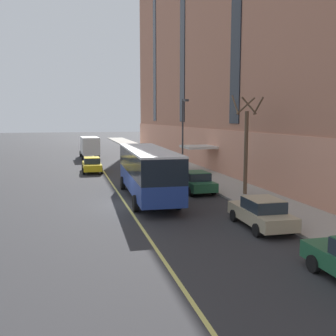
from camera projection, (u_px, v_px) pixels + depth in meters
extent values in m
plane|color=#303033|center=(129.00, 205.00, 25.13)|extent=(260.00, 260.00, 0.00)
cube|color=#ADA89E|center=(237.00, 189.00, 30.16)|extent=(4.07, 160.00, 0.15)
cube|color=tan|center=(281.00, 166.00, 27.49)|extent=(0.14, 110.00, 4.40)
cube|color=silver|center=(199.00, 147.00, 39.84)|extent=(3.20, 3.40, 0.24)
cube|color=#1E232B|center=(183.00, 32.00, 49.49)|extent=(0.10, 2.00, 22.44)
cube|color=#1E232B|center=(155.00, 53.00, 65.35)|extent=(0.10, 2.00, 22.44)
cube|color=navy|center=(148.00, 181.00, 26.80)|extent=(2.99, 11.68, 1.22)
cube|color=black|center=(148.00, 162.00, 26.63)|extent=(3.00, 11.68, 1.49)
cube|color=white|center=(147.00, 150.00, 26.53)|extent=(3.02, 11.68, 0.12)
cube|color=#19232D|center=(136.00, 156.00, 32.30)|extent=(2.39, 0.16, 1.12)
cube|color=orange|center=(136.00, 147.00, 32.22)|extent=(1.82, 0.12, 0.28)
cube|color=black|center=(136.00, 176.00, 32.54)|extent=(2.54, 0.21, 0.24)
cube|color=white|center=(125.00, 174.00, 32.31)|extent=(0.28, 0.07, 0.18)
cube|color=white|center=(147.00, 173.00, 32.70)|extent=(0.28, 0.07, 0.18)
cylinder|color=black|center=(123.00, 183.00, 30.56)|extent=(0.33, 1.01, 1.00)
cylinder|color=black|center=(156.00, 182.00, 31.10)|extent=(0.33, 1.01, 1.00)
cylinder|color=black|center=(136.00, 203.00, 23.25)|extent=(0.33, 1.01, 1.00)
cylinder|color=black|center=(178.00, 201.00, 23.80)|extent=(0.33, 1.01, 1.00)
cube|color=#B7B7BC|center=(155.00, 163.00, 43.02)|extent=(1.83, 4.35, 0.64)
cube|color=#232D38|center=(156.00, 157.00, 42.73)|extent=(1.60, 1.96, 0.56)
cube|color=#B7B7BC|center=(156.00, 155.00, 42.70)|extent=(1.56, 1.88, 0.04)
cylinder|color=black|center=(145.00, 164.00, 44.12)|extent=(0.23, 0.64, 0.64)
cylinder|color=black|center=(160.00, 164.00, 44.57)|extent=(0.23, 0.64, 0.64)
cylinder|color=black|center=(150.00, 167.00, 41.55)|extent=(0.23, 0.64, 0.64)
cylinder|color=black|center=(166.00, 167.00, 41.99)|extent=(0.23, 0.64, 0.64)
cube|color=#4C4C51|center=(135.00, 152.00, 56.63)|extent=(1.93, 4.42, 0.64)
cube|color=#232D38|center=(135.00, 148.00, 56.34)|extent=(1.64, 2.02, 0.56)
cube|color=#4C4C51|center=(135.00, 146.00, 56.30)|extent=(1.60, 1.93, 0.04)
cylinder|color=black|center=(127.00, 153.00, 57.80)|extent=(0.24, 0.65, 0.64)
cylinder|color=black|center=(139.00, 153.00, 58.17)|extent=(0.24, 0.65, 0.64)
cylinder|color=black|center=(130.00, 155.00, 55.17)|extent=(0.24, 0.65, 0.64)
cylinder|color=black|center=(142.00, 155.00, 55.55)|extent=(0.24, 0.65, 0.64)
cube|color=#BCAD89|center=(261.00, 215.00, 19.86)|extent=(1.91, 4.59, 0.64)
cube|color=#232D38|center=(263.00, 205.00, 19.57)|extent=(1.63, 2.09, 0.56)
cube|color=#BCAD89|center=(263.00, 199.00, 19.53)|extent=(1.59, 1.99, 0.04)
cylinder|color=black|center=(234.00, 216.00, 21.07)|extent=(0.24, 0.65, 0.64)
cylinder|color=black|center=(264.00, 214.00, 21.46)|extent=(0.24, 0.65, 0.64)
cylinder|color=black|center=(257.00, 230.00, 18.35)|extent=(0.24, 0.65, 0.64)
cylinder|color=black|center=(291.00, 228.00, 18.73)|extent=(0.24, 0.65, 0.64)
cube|color=#23603D|center=(195.00, 183.00, 29.50)|extent=(1.92, 4.74, 0.64)
cube|color=#232D38|center=(196.00, 176.00, 29.20)|extent=(1.66, 2.14, 0.56)
cube|color=#23603D|center=(196.00, 172.00, 29.16)|extent=(1.62, 2.05, 0.04)
cylinder|color=black|center=(178.00, 185.00, 30.70)|extent=(0.23, 0.64, 0.64)
cylinder|color=black|center=(200.00, 184.00, 31.17)|extent=(0.23, 0.64, 0.64)
cylinder|color=black|center=(190.00, 192.00, 27.91)|extent=(0.23, 0.64, 0.64)
cylinder|color=black|center=(214.00, 190.00, 28.38)|extent=(0.23, 0.64, 0.64)
cylinder|color=black|center=(313.00, 264.00, 14.13)|extent=(0.23, 0.64, 0.64)
cube|color=silver|center=(173.00, 171.00, 36.42)|extent=(1.88, 4.53, 0.64)
cube|color=#232D38|center=(173.00, 165.00, 36.12)|extent=(1.59, 2.07, 0.56)
cube|color=silver|center=(173.00, 162.00, 36.08)|extent=(1.55, 1.98, 0.04)
cylinder|color=black|center=(161.00, 173.00, 37.62)|extent=(0.24, 0.65, 0.64)
cylinder|color=black|center=(178.00, 172.00, 37.98)|extent=(0.24, 0.65, 0.64)
cylinder|color=black|center=(167.00, 177.00, 34.93)|extent=(0.24, 0.65, 0.64)
cylinder|color=black|center=(185.00, 176.00, 35.29)|extent=(0.24, 0.65, 0.64)
cube|color=silver|center=(145.00, 157.00, 49.07)|extent=(1.90, 4.36, 0.64)
cube|color=#232D38|center=(145.00, 153.00, 48.78)|extent=(1.65, 1.97, 0.56)
cube|color=silver|center=(145.00, 150.00, 48.74)|extent=(1.61, 1.89, 0.04)
cylinder|color=black|center=(136.00, 159.00, 50.19)|extent=(0.23, 0.64, 0.64)
cylinder|color=black|center=(150.00, 158.00, 50.61)|extent=(0.23, 0.64, 0.64)
cylinder|color=black|center=(139.00, 161.00, 47.60)|extent=(0.23, 0.64, 0.64)
cylinder|color=black|center=(154.00, 161.00, 48.02)|extent=(0.23, 0.64, 0.64)
cube|color=silver|center=(90.00, 145.00, 52.75)|extent=(2.35, 5.34, 2.26)
cube|color=silver|center=(88.00, 148.00, 56.34)|extent=(2.14, 1.76, 1.60)
cube|color=#1E2833|center=(87.00, 146.00, 57.15)|extent=(1.87, 0.13, 0.80)
cylinder|color=black|center=(81.00, 154.00, 56.17)|extent=(0.28, 0.85, 0.84)
cylinder|color=black|center=(95.00, 153.00, 56.74)|extent=(0.28, 0.85, 0.84)
cylinder|color=black|center=(83.00, 157.00, 51.95)|extent=(0.28, 0.85, 0.84)
cylinder|color=black|center=(99.00, 156.00, 52.52)|extent=(0.28, 0.85, 0.84)
cube|color=yellow|center=(92.00, 166.00, 40.10)|extent=(1.81, 4.78, 0.64)
cube|color=#232D38|center=(92.00, 160.00, 39.80)|extent=(1.58, 2.16, 0.56)
cube|color=yellow|center=(92.00, 157.00, 39.76)|extent=(1.54, 2.06, 0.04)
cylinder|color=black|center=(83.00, 168.00, 41.36)|extent=(0.23, 0.64, 0.64)
cylinder|color=black|center=(100.00, 167.00, 41.77)|extent=(0.23, 0.64, 0.64)
cylinder|color=black|center=(84.00, 171.00, 38.52)|extent=(0.23, 0.64, 0.64)
cylinder|color=black|center=(102.00, 171.00, 38.93)|extent=(0.23, 0.64, 0.64)
cylinder|color=brown|center=(246.00, 153.00, 27.66)|extent=(0.27, 0.27, 5.85)
cylinder|color=brown|center=(258.00, 106.00, 27.36)|extent=(0.29, 1.70, 1.20)
cylinder|color=brown|center=(246.00, 106.00, 27.86)|extent=(1.31, 0.48, 1.23)
cylinder|color=brown|center=(235.00, 105.00, 27.16)|extent=(0.40, 1.76, 1.38)
cylinder|color=brown|center=(249.00, 106.00, 26.74)|extent=(1.11, 0.32, 1.22)
cylinder|color=#2D2D30|center=(183.00, 136.00, 38.83)|extent=(0.16, 0.16, 7.18)
cylinder|color=#2D2D30|center=(184.00, 100.00, 37.85)|extent=(0.10, 1.10, 0.10)
cube|color=#3D3D3F|center=(186.00, 100.00, 37.33)|extent=(0.36, 0.60, 0.20)
cylinder|color=red|center=(184.00, 171.00, 38.24)|extent=(0.24, 0.24, 0.55)
sphere|color=silver|center=(184.00, 167.00, 38.19)|extent=(0.20, 0.20, 0.20)
cylinder|color=silver|center=(183.00, 170.00, 38.19)|extent=(0.10, 0.09, 0.09)
cylinder|color=silver|center=(186.00, 170.00, 38.27)|extent=(0.10, 0.09, 0.09)
cube|color=#E0D66B|center=(120.00, 196.00, 27.97)|extent=(0.16, 140.00, 0.01)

